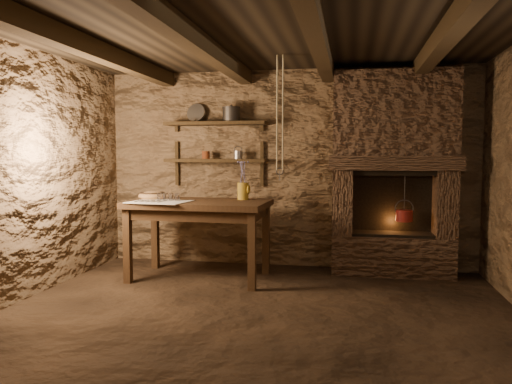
% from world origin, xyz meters
% --- Properties ---
extents(floor, '(4.50, 4.50, 0.00)m').
position_xyz_m(floor, '(0.00, 0.00, 0.00)').
color(floor, black).
rests_on(floor, ground).
extents(back_wall, '(4.50, 0.04, 2.40)m').
position_xyz_m(back_wall, '(0.00, 2.00, 1.20)').
color(back_wall, '#4D3824').
rests_on(back_wall, floor).
extents(front_wall, '(4.50, 0.04, 2.40)m').
position_xyz_m(front_wall, '(0.00, -2.00, 1.20)').
color(front_wall, '#4D3824').
rests_on(front_wall, floor).
extents(left_wall, '(0.04, 4.00, 2.40)m').
position_xyz_m(left_wall, '(-2.25, 0.00, 1.20)').
color(left_wall, '#4D3824').
rests_on(left_wall, floor).
extents(ceiling, '(4.50, 4.00, 0.04)m').
position_xyz_m(ceiling, '(0.00, 0.00, 2.40)').
color(ceiling, black).
rests_on(ceiling, back_wall).
extents(beam_far_left, '(0.14, 3.95, 0.16)m').
position_xyz_m(beam_far_left, '(-1.50, 0.00, 2.31)').
color(beam_far_left, black).
rests_on(beam_far_left, ceiling).
extents(beam_mid_left, '(0.14, 3.95, 0.16)m').
position_xyz_m(beam_mid_left, '(-0.50, 0.00, 2.31)').
color(beam_mid_left, black).
rests_on(beam_mid_left, ceiling).
extents(beam_mid_right, '(0.14, 3.95, 0.16)m').
position_xyz_m(beam_mid_right, '(0.50, 0.00, 2.31)').
color(beam_mid_right, black).
rests_on(beam_mid_right, ceiling).
extents(beam_far_right, '(0.14, 3.95, 0.16)m').
position_xyz_m(beam_far_right, '(1.50, 0.00, 2.31)').
color(beam_far_right, black).
rests_on(beam_far_right, ceiling).
extents(shelf_lower, '(1.25, 0.30, 0.04)m').
position_xyz_m(shelf_lower, '(-0.85, 1.84, 1.30)').
color(shelf_lower, black).
rests_on(shelf_lower, back_wall).
extents(shelf_upper, '(1.25, 0.30, 0.04)m').
position_xyz_m(shelf_upper, '(-0.85, 1.84, 1.75)').
color(shelf_upper, black).
rests_on(shelf_upper, back_wall).
extents(hearth, '(1.43, 0.51, 2.30)m').
position_xyz_m(hearth, '(1.25, 1.77, 1.23)').
color(hearth, '#3B291D').
rests_on(hearth, floor).
extents(work_table, '(1.54, 0.91, 0.87)m').
position_xyz_m(work_table, '(-0.86, 1.16, 0.47)').
color(work_table, black).
rests_on(work_table, floor).
extents(linen_cloth, '(0.65, 0.54, 0.01)m').
position_xyz_m(linen_cloth, '(-1.23, 0.95, 0.87)').
color(linen_cloth, silver).
rests_on(linen_cloth, work_table).
extents(pewter_cutlery_row, '(0.52, 0.24, 0.01)m').
position_xyz_m(pewter_cutlery_row, '(-1.23, 0.93, 0.88)').
color(pewter_cutlery_row, gray).
rests_on(pewter_cutlery_row, linen_cloth).
extents(drinking_glasses, '(0.19, 0.06, 0.08)m').
position_xyz_m(drinking_glasses, '(-1.22, 1.07, 0.91)').
color(drinking_glasses, silver).
rests_on(drinking_glasses, linen_cloth).
extents(stoneware_jug, '(0.15, 0.14, 0.44)m').
position_xyz_m(stoneware_jug, '(-0.41, 1.40, 1.06)').
color(stoneware_jug, '#AB8721').
rests_on(stoneware_jug, work_table).
extents(wooden_bowl, '(0.40, 0.40, 0.11)m').
position_xyz_m(wooden_bowl, '(-1.44, 1.25, 0.90)').
color(wooden_bowl, olive).
rests_on(wooden_bowl, work_table).
extents(iron_stockpot, '(0.21, 0.21, 0.16)m').
position_xyz_m(iron_stockpot, '(-0.66, 1.84, 1.85)').
color(iron_stockpot, '#2A2826').
rests_on(iron_stockpot, shelf_upper).
extents(tin_pan, '(0.25, 0.14, 0.24)m').
position_xyz_m(tin_pan, '(-1.13, 1.94, 1.89)').
color(tin_pan, gray).
rests_on(tin_pan, shelf_upper).
extents(small_kettle, '(0.17, 0.15, 0.15)m').
position_xyz_m(small_kettle, '(-0.58, 1.84, 1.37)').
color(small_kettle, gray).
rests_on(small_kettle, shelf_lower).
extents(rusty_tin, '(0.10, 0.10, 0.09)m').
position_xyz_m(rusty_tin, '(-0.98, 1.84, 1.37)').
color(rusty_tin, '#502210').
rests_on(rusty_tin, shelf_lower).
extents(red_pot, '(0.24, 0.24, 0.54)m').
position_xyz_m(red_pot, '(1.37, 1.72, 0.70)').
color(red_pot, maroon).
rests_on(red_pot, hearth).
extents(hanging_ropes, '(0.08, 0.08, 1.20)m').
position_xyz_m(hanging_ropes, '(0.05, 1.05, 1.80)').
color(hanging_ropes, tan).
rests_on(hanging_ropes, ceiling).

